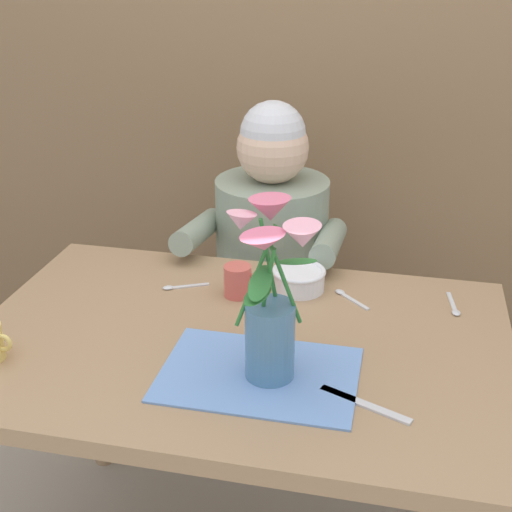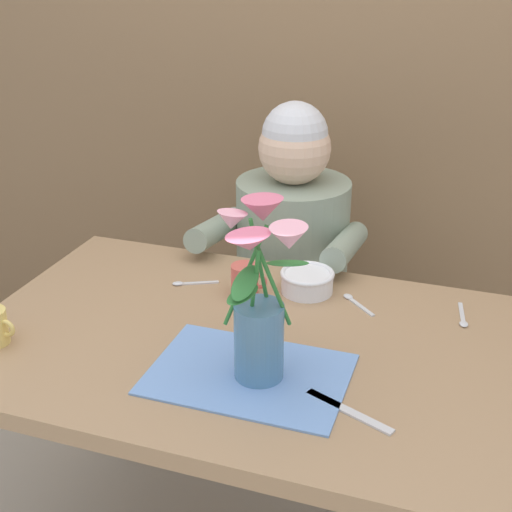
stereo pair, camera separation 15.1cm
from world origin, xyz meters
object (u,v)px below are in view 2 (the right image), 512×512
flower_vase (260,302)px  ceramic_bowl (307,281)px  tea_cup (245,280)px  dinner_knife (349,411)px  seated_person (291,285)px

flower_vase → ceramic_bowl: (-0.01, 0.39, -0.14)m
flower_vase → tea_cup: bearing=114.3°
ceramic_bowl → dinner_knife: ceramic_bowl is taller
flower_vase → dinner_knife: (0.20, -0.06, -0.17)m
ceramic_bowl → dinner_knife: 0.49m
ceramic_bowl → seated_person: bearing=111.6°
seated_person → ceramic_bowl: bearing=-67.6°
flower_vase → tea_cup: size_ratio=3.90×
dinner_knife → tea_cup: (-0.34, 0.38, 0.04)m
tea_cup → seated_person: bearing=90.0°
ceramic_bowl → tea_cup: bearing=-154.9°
ceramic_bowl → dinner_knife: (0.20, -0.45, -0.03)m
seated_person → flower_vase: 0.84m
seated_person → ceramic_bowl: 0.44m
seated_person → dinner_knife: seated_person is taller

